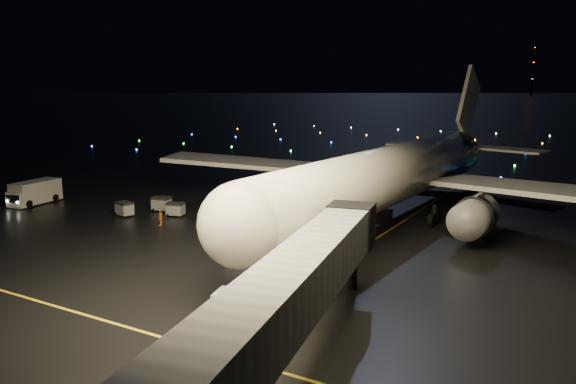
# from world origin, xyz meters

# --- Properties ---
(ground) EXTENTS (2000.00, 2000.00, 0.00)m
(ground) POSITION_xyz_m (0.00, 300.00, 0.00)
(ground) COLOR black
(ground) RESTS_ON ground
(lane_centre) EXTENTS (0.25, 80.00, 0.02)m
(lane_centre) POSITION_xyz_m (12.00, 15.00, 0.01)
(lane_centre) COLOR gold
(lane_centre) RESTS_ON ground
(lane_cross) EXTENTS (60.00, 0.25, 0.02)m
(lane_cross) POSITION_xyz_m (-5.00, -10.00, 0.01)
(lane_cross) COLOR gold
(lane_cross) RESTS_ON ground
(airliner) EXTENTS (66.40, 63.42, 17.90)m
(airliner) POSITION_xyz_m (11.16, 27.64, 8.95)
(airliner) COLOR silver
(airliner) RESTS_ON ground
(pushback_tug) EXTENTS (4.21, 2.88, 1.83)m
(pushback_tug) POSITION_xyz_m (10.77, -4.19, 0.91)
(pushback_tug) COLOR silver
(pushback_tug) RESTS_ON ground
(belt_loader) EXTENTS (6.69, 2.45, 3.17)m
(belt_loader) POSITION_xyz_m (6.20, 4.09, 1.58)
(belt_loader) COLOR silver
(belt_loader) RESTS_ON ground
(service_truck) EXTENTS (3.50, 8.37, 2.99)m
(service_truck) POSITION_xyz_m (-32.25, 11.55, 1.50)
(service_truck) COLOR silver
(service_truck) RESTS_ON ground
(crew_c) EXTENTS (0.69, 1.06, 1.67)m
(crew_c) POSITION_xyz_m (-10.31, 10.79, 0.84)
(crew_c) COLOR orange
(crew_c) RESTS_ON ground
(safety_cone_0) EXTENTS (0.51, 0.51, 0.45)m
(safety_cone_0) POSITION_xyz_m (-1.06, 18.11, 0.23)
(safety_cone_0) COLOR #E74212
(safety_cone_0) RESTS_ON ground
(safety_cone_1) EXTENTS (0.52, 0.52, 0.47)m
(safety_cone_1) POSITION_xyz_m (2.53, 21.89, 0.23)
(safety_cone_1) COLOR #E74212
(safety_cone_1) RESTS_ON ground
(safety_cone_2) EXTENTS (0.44, 0.44, 0.45)m
(safety_cone_2) POSITION_xyz_m (-4.82, 21.20, 0.22)
(safety_cone_2) COLOR #E74212
(safety_cone_2) RESTS_ON ground
(safety_cone_3) EXTENTS (0.50, 0.50, 0.45)m
(safety_cone_3) POSITION_xyz_m (-16.43, 30.75, 0.23)
(safety_cone_3) COLOR #E74212
(safety_cone_3) RESTS_ON ground
(radio_mast) EXTENTS (1.80, 1.80, 64.00)m
(radio_mast) POSITION_xyz_m (-60.00, 740.00, 32.00)
(radio_mast) COLOR black
(radio_mast) RESTS_ON ground
(taxiway_lights) EXTENTS (164.00, 92.00, 0.36)m
(taxiway_lights) POSITION_xyz_m (0.00, 106.00, 0.18)
(taxiway_lights) COLOR black
(taxiway_lights) RESTS_ON ground
(baggage_cart_0) EXTENTS (2.19, 1.78, 1.62)m
(baggage_cart_0) POSITION_xyz_m (-11.91, 15.05, 0.81)
(baggage_cart_0) COLOR gray
(baggage_cart_0) RESTS_ON ground
(baggage_cart_1) EXTENTS (2.35, 1.86, 1.78)m
(baggage_cart_1) POSITION_xyz_m (-15.15, 16.26, 0.89)
(baggage_cart_1) COLOR gray
(baggage_cart_1) RESTS_ON ground
(baggage_cart_2) EXTENTS (2.25, 1.81, 1.68)m
(baggage_cart_2) POSITION_xyz_m (-17.14, 12.14, 0.84)
(baggage_cart_2) COLOR gray
(baggage_cart_2) RESTS_ON ground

